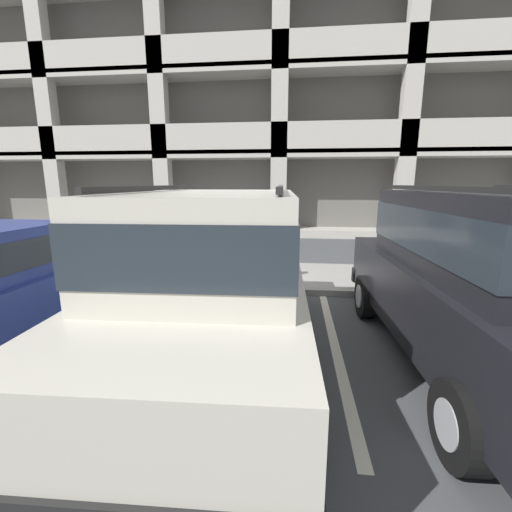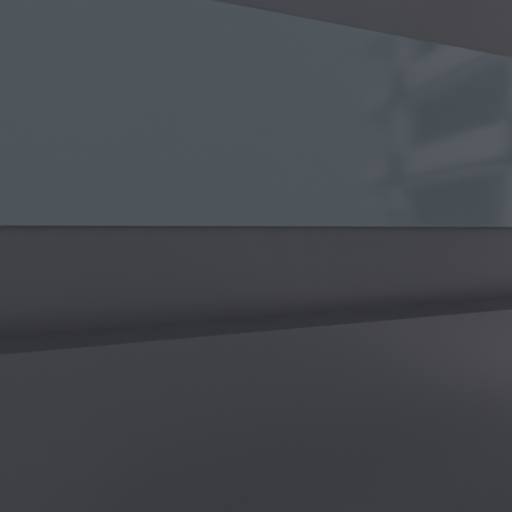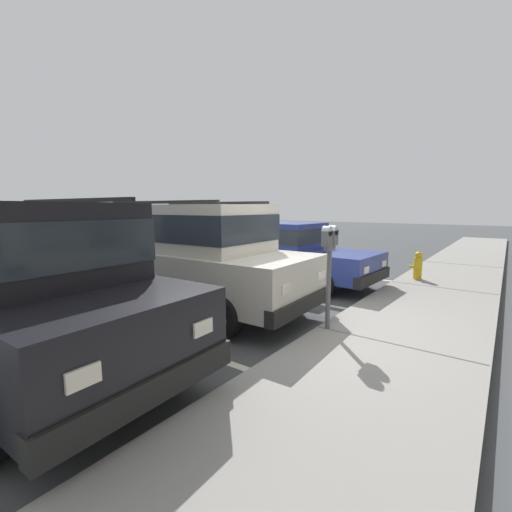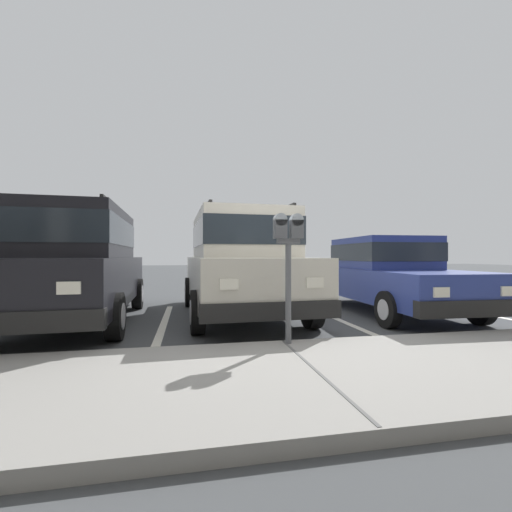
{
  "view_description": "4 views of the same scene",
  "coord_description": "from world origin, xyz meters",
  "views": [
    {
      "loc": [
        0.99,
        -5.96,
        2.06
      ],
      "look_at": [
        0.44,
        -1.11,
        1.02
      ],
      "focal_mm": 24.0,
      "sensor_mm": 36.0,
      "label": 1
    },
    {
      "loc": [
        4.63,
        -2.16,
        1.33
      ],
      "look_at": [
        0.1,
        -1.01,
        0.97
      ],
      "focal_mm": 24.0,
      "sensor_mm": 36.0,
      "label": 2
    },
    {
      "loc": [
        4.58,
        2.43,
        1.92
      ],
      "look_at": [
        0.23,
        -0.79,
        1.15
      ],
      "focal_mm": 24.0,
      "sensor_mm": 36.0,
      "label": 3
    },
    {
      "loc": [
        1.14,
        4.26,
        1.16
      ],
      "look_at": [
        0.2,
        -0.47,
        1.16
      ],
      "focal_mm": 24.0,
      "sensor_mm": 36.0,
      "label": 4
    }
  ],
  "objects": [
    {
      "name": "silver_suv",
      "position": [
        0.15,
        -2.37,
        1.09
      ],
      "size": [
        2.14,
        4.84,
        2.03
      ],
      "rotation": [
        0.0,
        0.0,
        0.04
      ],
      "color": "beige",
      "rests_on": "ground_plane"
    },
    {
      "name": "parking_meter_near",
      "position": [
        -0.03,
        0.35,
        1.27
      ],
      "size": [
        0.35,
        0.12,
        1.54
      ],
      "color": "#595B60",
      "rests_on": "sidewalk"
    },
    {
      "name": "red_sedan",
      "position": [
        -2.9,
        -2.14,
        0.82
      ],
      "size": [
        1.98,
        4.55,
        1.54
      ],
      "rotation": [
        0.0,
        0.0,
        -0.04
      ],
      "color": "navy",
      "rests_on": "ground_plane"
    },
    {
      "name": "parking_stall_lines",
      "position": [
        1.55,
        -1.4,
        0.0
      ],
      "size": [
        12.48,
        4.8,
        0.01
      ],
      "color": "silver",
      "rests_on": "ground_plane"
    },
    {
      "name": "sidewalk",
      "position": [
        0.0,
        1.3,
        0.06
      ],
      "size": [
        40.0,
        2.2,
        0.12
      ],
      "color": "gray",
      "rests_on": "ground_plane"
    },
    {
      "name": "ground_plane",
      "position": [
        0.0,
        0.0,
        -0.05
      ],
      "size": [
        80.0,
        80.0,
        0.1
      ],
      "color": "#444749"
    },
    {
      "name": "dark_hatchback",
      "position": [
        3.07,
        -2.15,
        1.09
      ],
      "size": [
        2.15,
        4.85,
        2.03
      ],
      "rotation": [
        0.0,
        0.0,
        0.04
      ],
      "color": "black",
      "rests_on": "ground_plane"
    }
  ]
}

